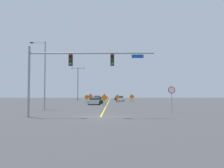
# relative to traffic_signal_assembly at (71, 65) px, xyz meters

# --- Properties ---
(ground) EXTENTS (139.89, 139.89, 0.00)m
(ground) POSITION_rel_traffic_signal_assembly_xyz_m (2.71, 0.01, -4.79)
(ground) COLOR #444447
(road_centre_stripe) EXTENTS (0.16, 77.72, 0.01)m
(road_centre_stripe) POSITION_rel_traffic_signal_assembly_xyz_m (2.71, 38.87, -4.79)
(road_centre_stripe) COLOR yellow
(road_centre_stripe) RESTS_ON ground
(traffic_signal_assembly) EXTENTS (11.68, 0.44, 6.57)m
(traffic_signal_assembly) POSITION_rel_traffic_signal_assembly_xyz_m (0.00, 0.00, 0.00)
(traffic_signal_assembly) COLOR gray
(traffic_signal_assembly) RESTS_ON ground
(stop_sign) EXTENTS (0.76, 0.07, 2.91)m
(stop_sign) POSITION_rel_traffic_signal_assembly_xyz_m (10.24, 3.51, -2.75)
(stop_sign) COLOR gray
(stop_sign) RESTS_ON ground
(street_lamp_near_left) EXTENTS (3.78, 0.24, 9.41)m
(street_lamp_near_left) POSITION_rel_traffic_signal_assembly_xyz_m (-6.29, 40.35, 0.71)
(street_lamp_near_left) COLOR black
(street_lamp_near_left) RESTS_ON ground
(street_lamp_near_right) EXTENTS (2.16, 0.24, 9.19)m
(street_lamp_near_right) POSITION_rel_traffic_signal_assembly_xyz_m (-5.52, 8.84, 0.25)
(street_lamp_near_right) COLOR gray
(street_lamp_near_right) RESTS_ON ground
(construction_sign_median_far) EXTENTS (1.17, 0.23, 1.86)m
(construction_sign_median_far) POSITION_rel_traffic_signal_assembly_xyz_m (4.77, 25.92, -3.62)
(construction_sign_median_far) COLOR orange
(construction_sign_median_far) RESTS_ON ground
(construction_sign_median_near) EXTENTS (1.40, 0.15, 2.00)m
(construction_sign_median_near) POSITION_rel_traffic_signal_assembly_xyz_m (-1.70, 31.71, -3.57)
(construction_sign_median_near) COLOR orange
(construction_sign_median_near) RESTS_ON ground
(construction_sign_right_shoulder) EXTENTS (1.16, 0.09, 1.91)m
(construction_sign_right_shoulder) POSITION_rel_traffic_signal_assembly_xyz_m (8.05, 27.50, -3.58)
(construction_sign_right_shoulder) COLOR orange
(construction_sign_right_shoulder) RESTS_ON ground
(construction_sign_right_lane) EXTENTS (1.15, 0.16, 1.81)m
(construction_sign_right_lane) POSITION_rel_traffic_signal_assembly_xyz_m (-1.99, 26.89, -3.66)
(construction_sign_right_lane) COLOR orange
(construction_sign_right_lane) RESTS_ON ground
(construction_sign_left_lane) EXTENTS (1.22, 0.08, 2.03)m
(construction_sign_left_lane) POSITION_rel_traffic_signal_assembly_xyz_m (2.40, 15.58, -3.49)
(construction_sign_left_lane) COLOR orange
(construction_sign_left_lane) RESTS_ON ground
(car_white_mid) EXTENTS (2.04, 3.85, 1.38)m
(car_white_mid) POSITION_rel_traffic_signal_assembly_xyz_m (5.69, 35.63, -4.17)
(car_white_mid) COLOR white
(car_white_mid) RESTS_ON ground
(car_orange_distant) EXTENTS (2.07, 4.43, 1.33)m
(car_orange_distant) POSITION_rel_traffic_signal_assembly_xyz_m (-0.81, 42.09, -4.18)
(car_orange_distant) COLOR orange
(car_orange_distant) RESTS_ON ground
(car_silver_passing) EXTENTS (2.26, 4.33, 1.32)m
(car_silver_passing) POSITION_rel_traffic_signal_assembly_xyz_m (0.29, 20.29, -4.16)
(car_silver_passing) COLOR #B7BABF
(car_silver_passing) RESTS_ON ground
(car_blue_approaching) EXTENTS (2.25, 3.94, 1.28)m
(car_blue_approaching) POSITION_rel_traffic_signal_assembly_xyz_m (5.39, 44.75, -4.18)
(car_blue_approaching) COLOR #1E389E
(car_blue_approaching) RESTS_ON ground
(car_green_far) EXTENTS (1.94, 4.21, 1.38)m
(car_green_far) POSITION_rel_traffic_signal_assembly_xyz_m (0.60, 25.06, -4.13)
(car_green_far) COLOR #196B38
(car_green_far) RESTS_ON ground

